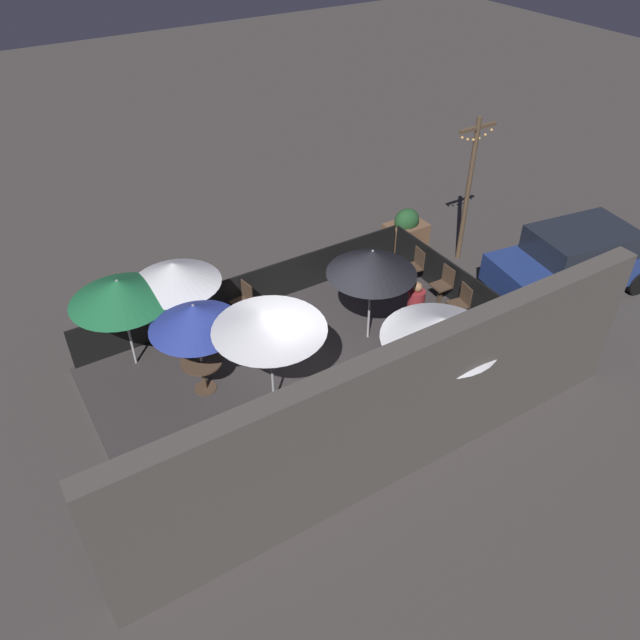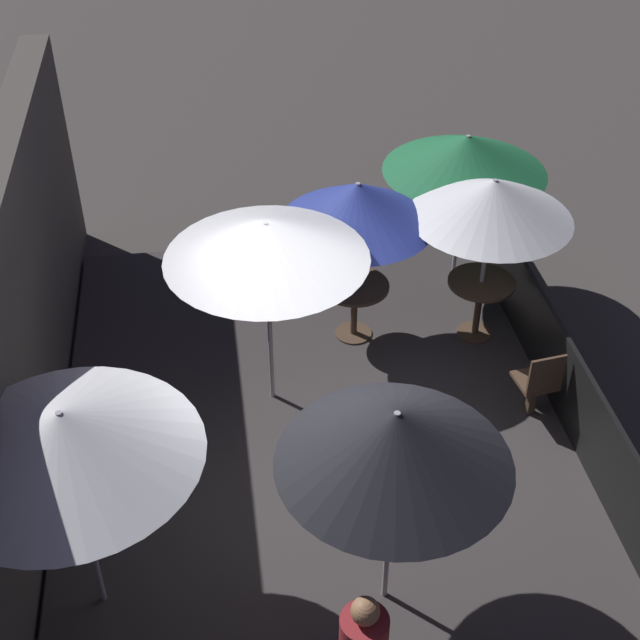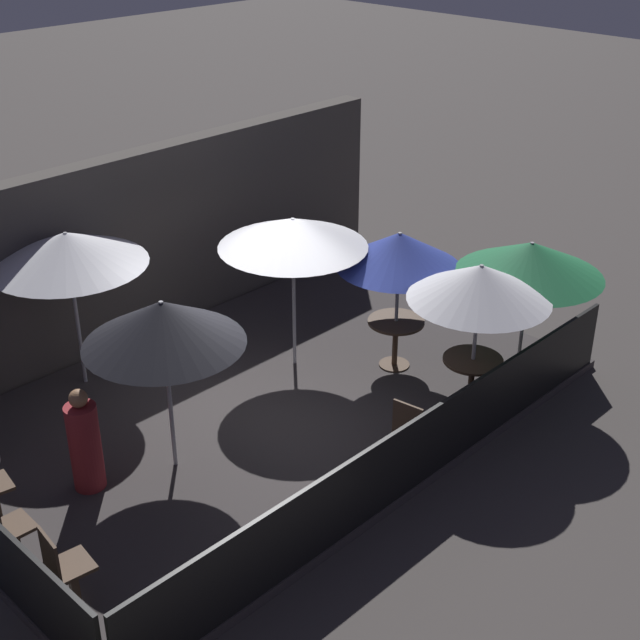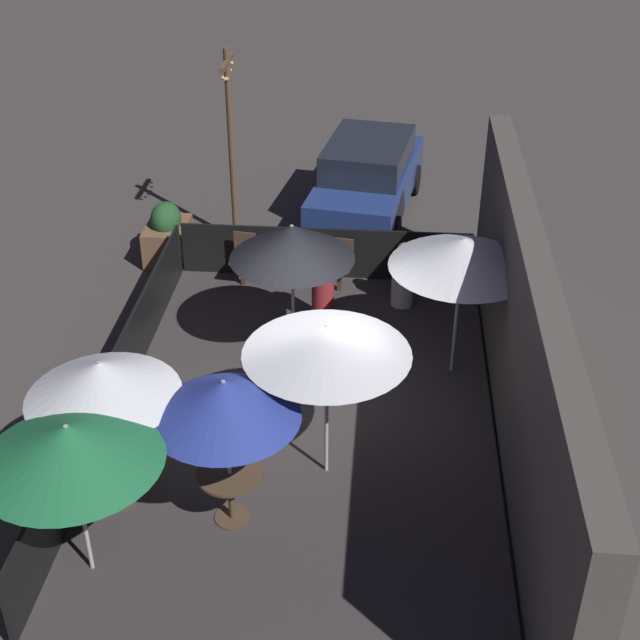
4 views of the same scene
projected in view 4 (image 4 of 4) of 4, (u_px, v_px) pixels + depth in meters
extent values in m
plane|color=#423D3A|center=(303.00, 424.00, 12.71)|extent=(60.00, 60.00, 0.00)
cube|color=#383333|center=(303.00, 421.00, 12.68)|extent=(8.42, 5.38, 0.12)
cube|color=#4C4742|center=(522.00, 349.00, 11.73)|extent=(10.02, 0.36, 2.93)
cube|color=black|center=(116.00, 382.00, 12.58)|extent=(8.22, 0.05, 0.95)
cube|color=black|center=(325.00, 253.00, 15.92)|extent=(0.05, 5.18, 0.95)
cylinder|color=#B2B2B7|center=(110.00, 434.00, 10.68)|extent=(0.05, 0.05, 2.11)
cone|color=silver|center=(101.00, 379.00, 10.25)|extent=(1.83, 1.83, 0.47)
cylinder|color=#B2B2B7|center=(228.00, 453.00, 10.42)|extent=(0.05, 0.05, 2.07)
cone|color=#283893|center=(224.00, 399.00, 10.01)|extent=(1.75, 1.75, 0.50)
cylinder|color=#B2B2B7|center=(327.00, 401.00, 11.12)|extent=(0.05, 0.05, 2.25)
cone|color=silver|center=(327.00, 339.00, 10.63)|extent=(2.07, 2.07, 0.41)
cylinder|color=#B2B2B7|center=(293.00, 291.00, 13.49)|extent=(0.05, 0.05, 2.21)
cone|color=black|center=(292.00, 242.00, 13.05)|extent=(1.87, 1.87, 0.53)
cylinder|color=#B2B2B7|center=(80.00, 500.00, 9.74)|extent=(0.05, 0.05, 2.08)
cone|color=#1E6B3D|center=(69.00, 443.00, 9.31)|extent=(1.99, 1.99, 0.47)
cylinder|color=#B2B2B7|center=(457.00, 307.00, 13.05)|extent=(0.05, 0.05, 2.26)
cone|color=silver|center=(462.00, 253.00, 12.57)|extent=(2.09, 2.09, 0.45)
cylinder|color=#4C3828|center=(120.00, 499.00, 11.23)|extent=(0.43, 0.43, 0.02)
cylinder|color=#4C3828|center=(117.00, 478.00, 11.04)|extent=(0.08, 0.08, 0.74)
cylinder|color=#4C3828|center=(113.00, 454.00, 10.84)|extent=(0.79, 0.79, 0.04)
cylinder|color=#4C3828|center=(233.00, 517.00, 10.96)|extent=(0.45, 0.45, 0.02)
cylinder|color=#4C3828|center=(231.00, 496.00, 10.78)|extent=(0.08, 0.08, 0.69)
cylinder|color=#4C3828|center=(230.00, 474.00, 10.59)|extent=(0.81, 0.81, 0.04)
cube|color=#4C3828|center=(243.00, 273.00, 15.80)|extent=(0.09, 0.09, 0.46)
cube|color=#4C3828|center=(243.00, 260.00, 15.67)|extent=(0.45, 0.45, 0.04)
cube|color=#4C3828|center=(245.00, 244.00, 15.69)|extent=(0.08, 0.40, 0.44)
cube|color=#4C3828|center=(340.00, 279.00, 15.62)|extent=(0.09, 0.09, 0.45)
cube|color=#4C3828|center=(340.00, 267.00, 15.49)|extent=(0.46, 0.46, 0.04)
cube|color=#4C3828|center=(342.00, 250.00, 15.51)|extent=(0.10, 0.40, 0.44)
cube|color=#4C3828|center=(297.00, 273.00, 15.82)|extent=(0.08, 0.08, 0.44)
cube|color=#4C3828|center=(297.00, 261.00, 15.70)|extent=(0.41, 0.41, 0.04)
cube|color=#4C3828|center=(298.00, 244.00, 15.72)|extent=(0.04, 0.40, 0.44)
cube|color=#4C3828|center=(132.00, 415.00, 12.35)|extent=(0.09, 0.09, 0.43)
cube|color=#4C3828|center=(131.00, 401.00, 12.23)|extent=(0.45, 0.45, 0.04)
cube|color=#4C3828|center=(130.00, 379.00, 12.25)|extent=(0.09, 0.40, 0.44)
cylinder|color=silver|center=(403.00, 281.00, 15.09)|extent=(0.50, 0.50, 0.91)
sphere|color=#9E704C|center=(405.00, 250.00, 14.78)|extent=(0.26, 0.26, 0.26)
cylinder|color=maroon|center=(323.00, 293.00, 14.57)|extent=(0.52, 0.52, 1.10)
sphere|color=#9E704C|center=(323.00, 257.00, 14.22)|extent=(0.22, 0.22, 0.22)
cube|color=brown|center=(168.00, 242.00, 16.80)|extent=(1.08, 0.76, 0.72)
ellipsoid|color=#235128|center=(166.00, 219.00, 16.55)|extent=(0.70, 0.56, 0.63)
cylinder|color=brown|center=(232.00, 149.00, 16.68)|extent=(0.12, 0.12, 3.78)
cube|color=brown|center=(227.00, 62.00, 15.81)|extent=(1.10, 0.08, 0.08)
sphere|color=#F4B260|center=(232.00, 63.00, 16.28)|extent=(0.07, 0.07, 0.07)
sphere|color=#F4B260|center=(230.00, 70.00, 16.16)|extent=(0.07, 0.07, 0.07)
sphere|color=#F4B260|center=(229.00, 76.00, 16.03)|extent=(0.07, 0.07, 0.07)
sphere|color=#F4B260|center=(227.00, 79.00, 15.88)|extent=(0.07, 0.07, 0.07)
sphere|color=#F4B260|center=(225.00, 79.00, 15.70)|extent=(0.07, 0.07, 0.07)
sphere|color=#F4B260|center=(223.00, 78.00, 15.50)|extent=(0.07, 0.07, 0.07)
cube|color=navy|center=(367.00, 185.00, 18.32)|extent=(4.50, 2.34, 0.70)
cube|color=#1E232D|center=(368.00, 155.00, 17.98)|extent=(2.57, 1.91, 0.60)
cylinder|color=black|center=(394.00, 232.00, 17.25)|extent=(0.66, 0.28, 0.64)
cylinder|color=black|center=(314.00, 223.00, 17.58)|extent=(0.66, 0.28, 0.64)
cylinder|color=black|center=(415.00, 180.00, 19.44)|extent=(0.66, 0.28, 0.64)
cylinder|color=black|center=(343.00, 173.00, 19.77)|extent=(0.66, 0.28, 0.64)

